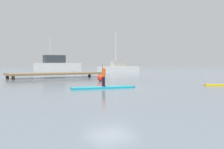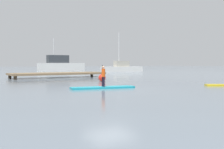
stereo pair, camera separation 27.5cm
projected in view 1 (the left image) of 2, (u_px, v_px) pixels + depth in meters
The scene contains 7 objects.
ground_plane at pixel (110, 89), 14.18m from camera, with size 240.00×240.00×0.00m, color slate.
paddleboard_near at pixel (103, 88), 14.57m from camera, with size 3.61×1.38×0.10m.
paddler_child_solo at pixel (104, 75), 14.55m from camera, with size 0.23×0.39×1.17m.
fishing_boat_white_large at pixel (57, 65), 49.46m from camera, with size 8.53×2.53×6.00m.
fishing_boat_green_midground at pixel (119, 68), 44.86m from camera, with size 7.16×2.73×6.54m.
floating_dock at pixel (56, 74), 25.96m from camera, with size 9.11×2.88×0.48m.
mooring_buoy_mid at pixel (101, 78), 20.41m from camera, with size 0.55×0.55×0.55m, color red.
Camera 1 is at (-7.57, -11.94, 1.34)m, focal length 43.12 mm.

